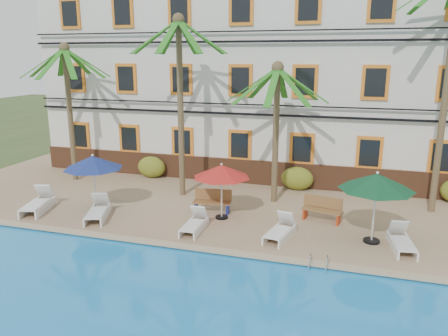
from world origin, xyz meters
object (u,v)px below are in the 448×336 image
(palm_b, at_px, (180,82))
(umbrella_blue, at_px, (93,163))
(umbrella_green, at_px, (377,182))
(lounger_d, at_px, (280,230))
(lounger_e, at_px, (401,241))
(pool_ladder, at_px, (318,266))
(lounger_a, at_px, (39,203))
(palm_c, at_px, (276,112))
(bench_left, at_px, (212,201))
(lounger_b, at_px, (98,211))
(bench_right, at_px, (323,209))
(palm_a, at_px, (68,93))
(umbrella_red, at_px, (222,171))
(lounger_c, at_px, (195,224))

(palm_b, distance_m, umbrella_blue, 4.95)
(umbrella_green, relative_size, lounger_d, 1.34)
(lounger_e, height_order, pool_ladder, lounger_e)
(lounger_a, distance_m, lounger_e, 13.80)
(umbrella_green, relative_size, lounger_a, 1.14)
(palm_c, xyz_separation_m, bench_left, (-2.14, -2.04, -3.42))
(lounger_b, xyz_separation_m, bench_left, (4.01, 1.96, 0.18))
(lounger_a, bearing_deg, bench_right, 11.30)
(palm_b, xyz_separation_m, lounger_d, (5.08, -3.54, -4.76))
(palm_b, bearing_deg, lounger_d, -34.86)
(palm_a, bearing_deg, lounger_e, -15.02)
(palm_a, xyz_separation_m, pool_ladder, (12.73, -6.12, -4.39))
(lounger_e, bearing_deg, lounger_d, -176.42)
(lounger_e, xyz_separation_m, pool_ladder, (-2.47, -2.04, -0.27))
(umbrella_green, xyz_separation_m, pool_ladder, (-1.57, -2.33, -2.11))
(palm_b, distance_m, bench_right, 7.93)
(umbrella_blue, height_order, umbrella_green, umbrella_green)
(umbrella_red, bearing_deg, palm_b, 137.91)
(umbrella_blue, bearing_deg, umbrella_green, -0.27)
(umbrella_red, height_order, lounger_c, umbrella_red)
(palm_a, distance_m, bench_left, 9.45)
(palm_b, height_order, lounger_a, palm_b)
(lounger_d, relative_size, bench_left, 1.19)
(lounger_c, bearing_deg, umbrella_red, 68.84)
(lounger_d, bearing_deg, umbrella_blue, 175.66)
(umbrella_blue, relative_size, lounger_e, 1.29)
(lounger_a, distance_m, bench_left, 7.06)
(bench_right, bearing_deg, lounger_b, -164.66)
(lounger_b, height_order, lounger_e, lounger_b)
(umbrella_green, bearing_deg, bench_right, 138.37)
(palm_b, xyz_separation_m, lounger_a, (-4.80, -3.66, -4.71))
(umbrella_green, xyz_separation_m, lounger_b, (-10.10, -0.72, -1.82))
(palm_a, height_order, pool_ladder, palm_a)
(umbrella_blue, bearing_deg, palm_c, 25.63)
(palm_c, xyz_separation_m, lounger_d, (0.94, -3.80, -3.62))
(umbrella_red, relative_size, lounger_e, 1.21)
(palm_b, xyz_separation_m, lounger_b, (-2.01, -3.72, -4.73))
(lounger_d, bearing_deg, bench_right, 59.21)
(palm_c, height_order, umbrella_green, palm_c)
(lounger_d, height_order, bench_right, bench_right)
(umbrella_green, distance_m, lounger_b, 10.29)
(bench_right, bearing_deg, palm_c, 142.03)
(bench_left, bearing_deg, lounger_d, -29.92)
(umbrella_green, bearing_deg, lounger_a, -177.09)
(umbrella_blue, bearing_deg, lounger_e, -1.66)
(umbrella_blue, relative_size, bench_right, 1.50)
(palm_a, bearing_deg, lounger_c, -29.17)
(palm_a, bearing_deg, bench_left, -17.29)
(lounger_e, bearing_deg, umbrella_blue, 178.34)
(umbrella_blue, distance_m, lounger_b, 1.96)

